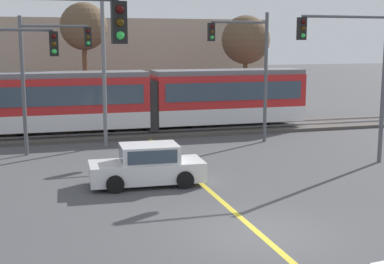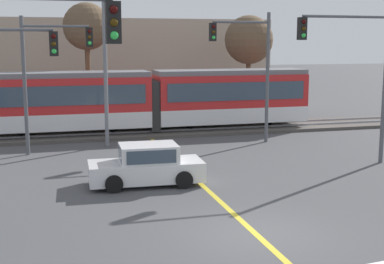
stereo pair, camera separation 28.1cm
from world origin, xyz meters
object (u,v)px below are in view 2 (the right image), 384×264
object	(u,v)px
traffic_light_near_left	(3,87)
traffic_light_mid_right	(358,62)
light_rail_tram	(152,98)
bare_tree_east	(249,40)
sedan_crossing	(146,166)
bare_tree_west	(87,28)
traffic_light_far_left	(47,65)
street_lamp_centre	(108,36)
traffic_light_far_right	(250,59)

from	to	relation	value
traffic_light_near_left	traffic_light_mid_right	size ratio (longest dim) A/B	1.00
light_rail_tram	bare_tree_east	size ratio (longest dim) A/B	2.63
sedan_crossing	bare_tree_east	bearing A→B (deg)	57.49
light_rail_tram	bare_tree_west	distance (m)	6.52
light_rail_tram	traffic_light_far_left	world-z (taller)	traffic_light_far_left
traffic_light_far_left	bare_tree_east	xyz separation A→B (m)	(13.54, 9.21, 1.16)
traffic_light_mid_right	bare_tree_east	distance (m)	15.08
traffic_light_far_left	bare_tree_west	world-z (taller)	bare_tree_west
bare_tree_west	street_lamp_centre	bearing A→B (deg)	-85.97
bare_tree_east	traffic_light_near_left	bearing A→B (deg)	-121.86
traffic_light_mid_right	street_lamp_centre	world-z (taller)	street_lamp_centre
street_lamp_centre	bare_tree_west	size ratio (longest dim) A/B	1.29
traffic_light_mid_right	sedan_crossing	bearing A→B (deg)	-174.44
bare_tree_west	bare_tree_east	size ratio (longest dim) A/B	1.08
sedan_crossing	bare_tree_west	size ratio (longest dim) A/B	0.56
light_rail_tram	traffic_light_near_left	bearing A→B (deg)	-109.96
light_rail_tram	bare_tree_west	world-z (taller)	bare_tree_west
traffic_light_near_left	street_lamp_centre	bearing A→B (deg)	75.51
street_lamp_centre	bare_tree_east	xyz separation A→B (m)	(10.55, 8.14, -0.21)
traffic_light_far_left	light_rail_tram	bearing A→B (deg)	37.18
sedan_crossing	traffic_light_far_right	distance (m)	10.19
light_rail_tram	traffic_light_far_left	xyz separation A→B (m)	(-5.77, -4.38, 2.13)
traffic_light_far_right	bare_tree_west	size ratio (longest dim) A/B	0.88
traffic_light_mid_right	street_lamp_centre	size ratio (longest dim) A/B	0.67
light_rail_tram	traffic_light_far_left	distance (m)	7.55
traffic_light_far_left	traffic_light_mid_right	bearing A→B (deg)	-24.72
light_rail_tram	sedan_crossing	size ratio (longest dim) A/B	4.34
traffic_light_mid_right	traffic_light_far_right	distance (m)	6.42
sedan_crossing	street_lamp_centre	distance (m)	9.17
light_rail_tram	street_lamp_centre	xyz separation A→B (m)	(-2.78, -3.30, 3.49)
traffic_light_mid_right	bare_tree_west	bearing A→B (deg)	125.73
sedan_crossing	traffic_light_far_right	bearing A→B (deg)	45.49
street_lamp_centre	bare_tree_east	size ratio (longest dim) A/B	1.40
light_rail_tram	sedan_crossing	bearing A→B (deg)	-102.13
traffic_light_far_right	traffic_light_far_left	size ratio (longest dim) A/B	1.05
light_rail_tram	traffic_light_mid_right	size ratio (longest dim) A/B	2.80
street_lamp_centre	traffic_light_far_left	bearing A→B (deg)	-160.22
light_rail_tram	street_lamp_centre	bearing A→B (deg)	-130.10
traffic_light_near_left	bare_tree_east	distance (m)	27.40
light_rail_tram	traffic_light_mid_right	bearing A→B (deg)	-56.10
traffic_light_near_left	bare_tree_west	distance (m)	22.65
street_lamp_centre	bare_tree_west	world-z (taller)	street_lamp_centre
sedan_crossing	street_lamp_centre	world-z (taller)	street_lamp_centre
traffic_light_far_right	bare_tree_east	world-z (taller)	bare_tree_east
traffic_light_near_left	light_rail_tram	bearing A→B (deg)	70.04
traffic_light_far_right	traffic_light_near_left	bearing A→B (deg)	-127.86
bare_tree_east	traffic_light_far_left	bearing A→B (deg)	-145.76
bare_tree_west	bare_tree_east	bearing A→B (deg)	4.82
light_rail_tram	traffic_light_near_left	size ratio (longest dim) A/B	2.81
bare_tree_east	light_rail_tram	bearing A→B (deg)	-148.09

